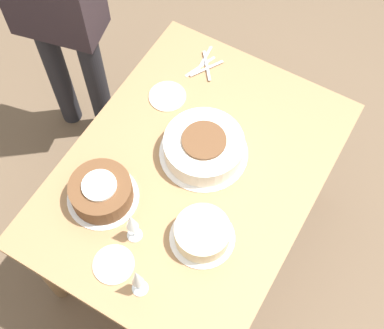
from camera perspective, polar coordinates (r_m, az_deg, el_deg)
The scene contains 10 objects.
ground_plane at distance 2.81m, azimuth 0.00°, elevation -7.58°, with size 12.00×12.00×0.00m, color brown.
dining_table at distance 2.25m, azimuth 0.00°, elevation -1.96°, with size 1.30×0.97×0.72m.
cake_center_white at distance 2.15m, azimuth 1.22°, elevation 1.90°, with size 0.37×0.37×0.11m.
cake_front_chocolate at distance 2.08m, azimuth -9.65°, elevation -2.88°, with size 0.28×0.28×0.11m.
cake_back_decorated at distance 1.99m, azimuth 1.11°, elevation -7.38°, with size 0.25×0.25×0.09m.
wine_glass_near at distance 1.93m, azimuth -6.46°, elevation -6.18°, with size 0.06×0.06×0.18m.
wine_glass_far at distance 1.86m, azimuth -5.88°, elevation -11.98°, with size 0.06×0.06×0.19m.
dessert_plate_left at distance 2.35m, azimuth -2.64°, elevation 7.27°, with size 0.16×0.16×0.01m.
dessert_plate_right at distance 2.02m, azimuth -8.36°, elevation -10.51°, with size 0.16×0.16×0.01m.
fork_pile at distance 2.45m, azimuth 1.33°, elevation 10.56°, with size 0.21×0.12×0.01m.
Camera 1 is at (0.87, 0.51, 2.63)m, focal length 50.00 mm.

